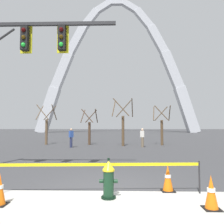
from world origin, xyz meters
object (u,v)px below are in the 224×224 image
object	(u,v)px
traffic_cone_mid_sidewalk	(168,178)
pedestrian_walking_left	(142,137)
monument_arch	(117,73)
traffic_cone_by_hydrant	(211,193)
pedestrian_standing_center	(71,138)
fire_hydrant	(109,179)

from	to	relation	value
traffic_cone_mid_sidewalk	pedestrian_walking_left	xyz separation A→B (m)	(0.70, 12.89, 0.46)
traffic_cone_mid_sidewalk	pedestrian_walking_left	size ratio (longest dim) A/B	0.46
traffic_cone_mid_sidewalk	monument_arch	distance (m)	57.77
traffic_cone_by_hydrant	pedestrian_standing_center	bearing A→B (deg)	113.32
fire_hydrant	pedestrian_standing_center	world-z (taller)	pedestrian_standing_center
fire_hydrant	traffic_cone_by_hydrant	size ratio (longest dim) A/B	1.36
traffic_cone_mid_sidewalk	pedestrian_standing_center	world-z (taller)	pedestrian_standing_center
monument_arch	pedestrian_walking_left	bearing A→B (deg)	-86.77
fire_hydrant	pedestrian_walking_left	xyz separation A→B (m)	(2.30, 13.53, 0.35)
fire_hydrant	traffic_cone_by_hydrant	bearing A→B (deg)	-16.81
traffic_cone_mid_sidewalk	pedestrian_walking_left	distance (m)	12.92
pedestrian_walking_left	pedestrian_standing_center	size ratio (longest dim) A/B	1.00
fire_hydrant	monument_arch	distance (m)	58.33
traffic_cone_by_hydrant	monument_arch	size ratio (longest dim) A/B	0.02
fire_hydrant	pedestrian_standing_center	xyz separation A→B (m)	(-3.68, 13.05, 0.35)
monument_arch	fire_hydrant	bearing A→B (deg)	-89.90
traffic_cone_by_hydrant	pedestrian_walking_left	size ratio (longest dim) A/B	0.46
traffic_cone_mid_sidewalk	monument_arch	size ratio (longest dim) A/B	0.02
traffic_cone_mid_sidewalk	traffic_cone_by_hydrant	bearing A→B (deg)	-64.05
fire_hydrant	traffic_cone_by_hydrant	xyz separation A→B (m)	(2.24, -0.68, -0.11)
traffic_cone_by_hydrant	traffic_cone_mid_sidewalk	size ratio (longest dim) A/B	1.00
traffic_cone_by_hydrant	monument_arch	bearing A→B (deg)	92.37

